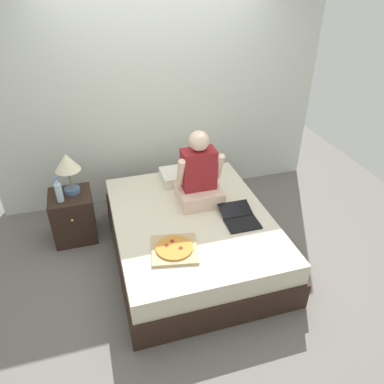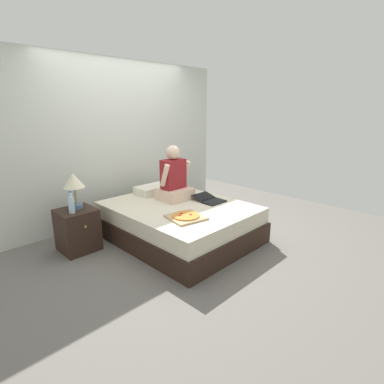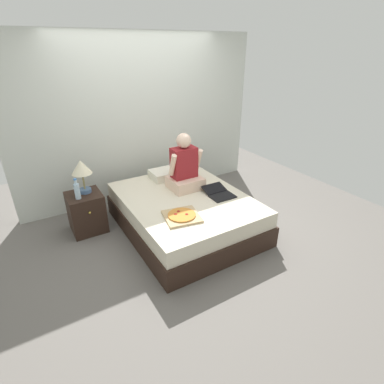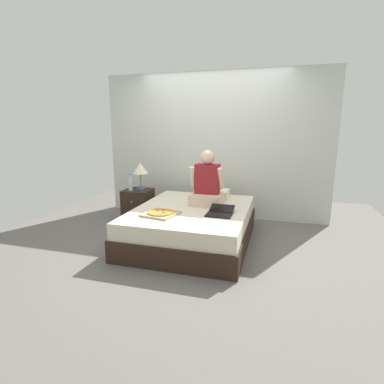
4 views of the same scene
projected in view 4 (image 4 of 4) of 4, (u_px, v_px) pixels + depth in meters
The scene contains 10 objects.
ground_plane at pixel (192, 241), 4.25m from camera, with size 5.96×5.96×0.00m, color #66605B.
wall_back at pixel (214, 146), 5.24m from camera, with size 3.96×0.12×2.50m, color silver.
bed at pixel (192, 225), 4.20m from camera, with size 1.56×1.97×0.49m.
nightstand_left at pixel (138, 205), 5.12m from camera, with size 0.44×0.47×0.54m.
lamp_on_left_nightstand at pixel (140, 170), 5.03m from camera, with size 0.26×0.26×0.45m.
water_bottle at pixel (131, 184), 4.98m from camera, with size 0.07×0.07×0.28m.
pillow at pixel (212, 193), 4.76m from camera, with size 0.52×0.34×0.12m, color silver.
person_seated at pixel (207, 185), 4.28m from camera, with size 0.47×0.40×0.78m.
laptop at pixel (220, 213), 3.84m from camera, with size 0.32×0.42×0.07m.
pizza_box at pixel (161, 213), 3.81m from camera, with size 0.47×0.47×0.05m.
Camera 4 is at (1.12, -3.84, 1.59)m, focal length 28.00 mm.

